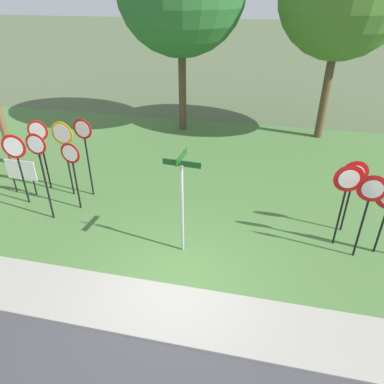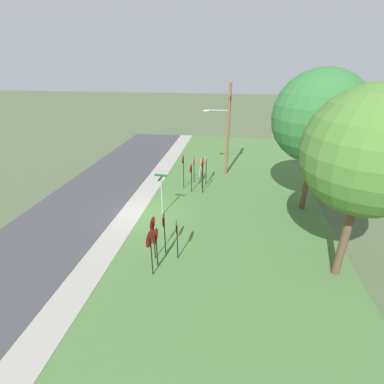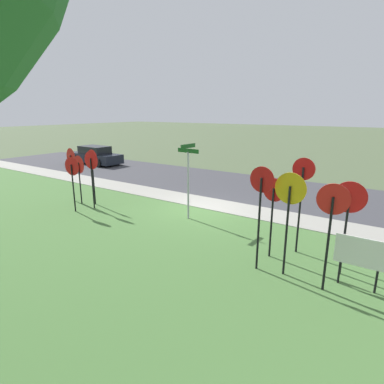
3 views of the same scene
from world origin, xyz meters
name	(u,v)px [view 1 (image 1 of 3)]	position (x,y,z in m)	size (l,w,h in m)	color
ground_plane	(177,287)	(0.00, 0.00, 0.00)	(160.00, 160.00, 0.00)	#4C5B3D
sidewalk_strip	(168,311)	(0.00, -0.80, 0.03)	(44.00, 1.60, 0.06)	#99968C
grass_median	(216,175)	(0.00, 6.00, 0.02)	(44.00, 12.00, 0.04)	#477038
stop_sign_near_left	(72,163)	(-3.93, 2.67, 1.66)	(0.65, 0.12, 2.26)	black
stop_sign_near_right	(85,142)	(-3.91, 3.56, 1.98)	(0.65, 0.12, 2.71)	black
stop_sign_far_left	(40,160)	(-4.47, 1.96, 2.01)	(0.62, 0.10, 2.77)	black
stop_sign_far_center	(16,154)	(-5.77, 2.61, 1.79)	(0.77, 0.12, 2.39)	black
stop_sign_far_right	(40,141)	(-5.57, 3.63, 1.86)	(0.69, 0.13, 2.51)	black
stop_sign_center_tall	(64,143)	(-4.58, 3.43, 1.95)	(0.77, 0.11, 2.61)	black
yield_sign_near_left	(370,198)	(4.32, 2.08, 1.84)	(0.72, 0.12, 2.41)	black
yield_sign_far_right	(353,180)	(4.15, 3.22, 1.70)	(0.74, 0.14, 2.24)	black
yield_sign_center	(347,187)	(3.86, 2.51, 1.85)	(0.76, 0.12, 2.43)	black
street_name_post	(182,196)	(-0.17, 1.35, 1.74)	(0.96, 0.82, 2.85)	#9EA0A8
notice_board	(21,172)	(-6.20, 3.14, 0.87)	(1.10, 0.06, 1.25)	black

